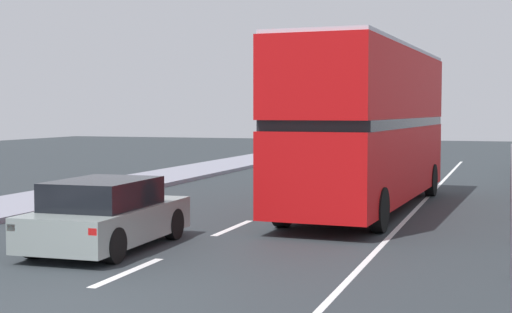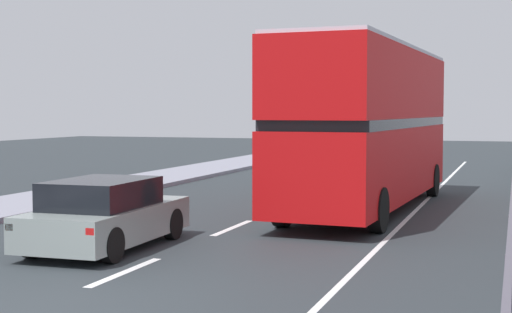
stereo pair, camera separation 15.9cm
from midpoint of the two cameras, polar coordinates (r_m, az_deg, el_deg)
ground_plane at (r=11.05m, az=-15.41°, el=-10.89°), size 74.01×120.00×0.10m
lane_paint_markings at (r=17.79m, az=5.99°, el=-5.17°), size 3.71×46.00×0.01m
double_decker_bus_red at (r=20.56m, az=8.21°, el=2.50°), size 2.95×10.74×4.36m
hatchback_car_near at (r=14.96m, az=-11.45°, el=-4.35°), size 1.89×4.05×1.35m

